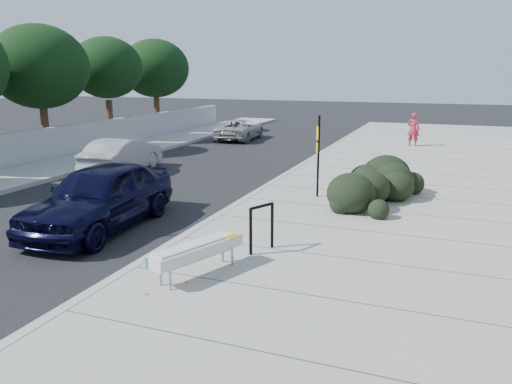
# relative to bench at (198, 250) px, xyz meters

# --- Properties ---
(ground) EXTENTS (120.00, 120.00, 0.00)m
(ground) POSITION_rel_bench_xyz_m (-1.44, 1.89, -0.64)
(ground) COLOR black
(ground) RESTS_ON ground
(sidewalk_near) EXTENTS (11.20, 50.00, 0.15)m
(sidewalk_near) POSITION_rel_bench_xyz_m (4.16, 6.89, -0.57)
(sidewalk_near) COLOR gray
(sidewalk_near) RESTS_ON ground
(sidewalk_far) EXTENTS (3.00, 50.00, 0.15)m
(sidewalk_far) POSITION_rel_bench_xyz_m (-10.94, 6.89, -0.57)
(sidewalk_far) COLOR gray
(sidewalk_far) RESTS_ON ground
(curb_near) EXTENTS (0.22, 50.00, 0.17)m
(curb_near) POSITION_rel_bench_xyz_m (-1.44, 6.89, -0.56)
(curb_near) COLOR #9E9E99
(curb_near) RESTS_ON ground
(curb_far) EXTENTS (0.22, 50.00, 0.17)m
(curb_far) POSITION_rel_bench_xyz_m (-9.44, 6.89, -0.56)
(curb_far) COLOR #9E9E99
(curb_far) RESTS_ON ground
(tree_far_d) EXTENTS (4.60, 4.60, 6.16)m
(tree_far_d) POSITION_rel_bench_xyz_m (-13.94, 10.89, 3.55)
(tree_far_d) COLOR #332114
(tree_far_d) RESTS_ON ground
(tree_far_e) EXTENTS (4.00, 4.00, 5.90)m
(tree_far_e) POSITION_rel_bench_xyz_m (-13.94, 15.89, 3.54)
(tree_far_e) COLOR #332114
(tree_far_e) RESTS_ON ground
(tree_far_f) EXTENTS (4.40, 4.40, 6.07)m
(tree_far_f) POSITION_rel_bench_xyz_m (-13.94, 20.89, 3.54)
(tree_far_f) COLOR #332114
(tree_far_f) RESTS_ON ground
(bench) EXTENTS (1.14, 2.07, 0.62)m
(bench) POSITION_rel_bench_xyz_m (0.00, 0.00, 0.00)
(bench) COLOR gray
(bench) RESTS_ON sidewalk_near
(bike_rack) EXTENTS (0.34, 0.66, 1.04)m
(bike_rack) POSITION_rel_bench_xyz_m (0.67, 1.68, 0.13)
(bike_rack) COLOR black
(bike_rack) RESTS_ON sidewalk_near
(sign_post) EXTENTS (0.15, 0.28, 2.53)m
(sign_post) POSITION_rel_bench_xyz_m (0.57, 6.89, 0.95)
(sign_post) COLOR black
(sign_post) RESTS_ON sidewalk_near
(hedge) EXTENTS (3.16, 4.22, 1.42)m
(hedge) POSITION_rel_bench_xyz_m (2.51, 6.95, 0.22)
(hedge) COLOR black
(hedge) RESTS_ON sidewalk_near
(sedan_navy) EXTENTS (2.36, 5.10, 1.69)m
(sedan_navy) POSITION_rel_bench_xyz_m (-3.93, 2.16, 0.20)
(sedan_navy) COLOR black
(sedan_navy) RESTS_ON ground
(wagon_silver) EXTENTS (2.04, 4.47, 1.42)m
(wagon_silver) POSITION_rel_bench_xyz_m (-7.81, 8.49, 0.07)
(wagon_silver) COLOR #98989C
(wagon_silver) RESTS_ON ground
(suv_silver) EXTENTS (2.40, 4.57, 1.23)m
(suv_silver) POSITION_rel_bench_xyz_m (-7.44, 19.59, -0.03)
(suv_silver) COLOR #999B9E
(suv_silver) RESTS_ON ground
(pedestrian) EXTENTS (0.65, 0.44, 1.76)m
(pedestrian) POSITION_rel_bench_xyz_m (2.53, 19.54, 0.38)
(pedestrian) COLOR maroon
(pedestrian) RESTS_ON sidewalk_near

